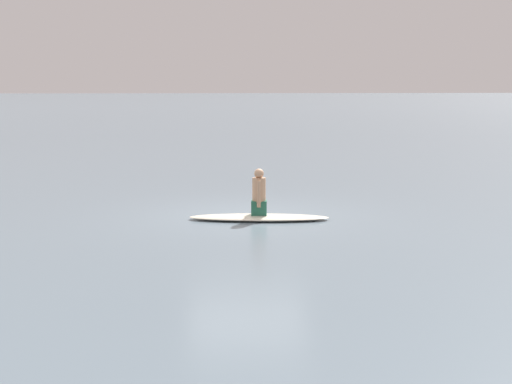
{
  "coord_description": "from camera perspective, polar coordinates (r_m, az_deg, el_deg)",
  "views": [
    {
      "loc": [
        -0.93,
        -15.54,
        2.78
      ],
      "look_at": [
        0.14,
        -0.69,
        0.6
      ],
      "focal_mm": 52.18,
      "sensor_mm": 36.0,
      "label": 1
    }
  ],
  "objects": [
    {
      "name": "ground_plane",
      "position": [
        15.81,
        -0.69,
        -1.79
      ],
      "size": [
        400.0,
        400.0,
        0.0
      ],
      "primitive_type": "plane",
      "color": "slate"
    },
    {
      "name": "person_paddler",
      "position": [
        15.17,
        0.23,
        -0.16
      ],
      "size": [
        0.34,
        0.42,
        0.95
      ],
      "rotation": [
        0.0,
        0.0,
        -0.1
      ],
      "color": "#26664C",
      "rests_on": "surfboard"
    },
    {
      "name": "surfboard",
      "position": [
        15.25,
        0.23,
        -1.96
      ],
      "size": [
        2.93,
        1.0,
        0.11
      ],
      "primitive_type": "ellipsoid",
      "rotation": [
        0.0,
        0.0,
        -0.1
      ],
      "color": "silver",
      "rests_on": "ground"
    }
  ]
}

